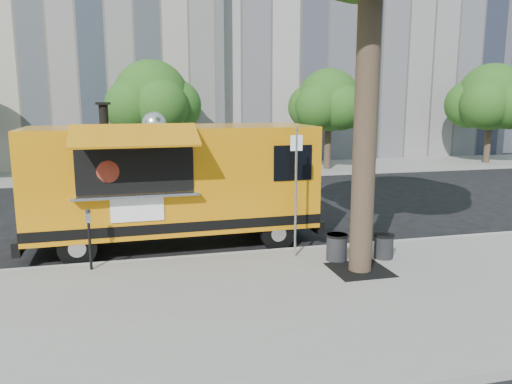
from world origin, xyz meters
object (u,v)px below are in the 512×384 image
food_truck (173,181)px  far_tree_d (491,97)px  far_tree_c (329,100)px  sign_post (296,185)px  trash_bin_left (337,246)px  trash_bin_right (384,245)px  parking_meter (89,232)px  far_tree_b (152,98)px

food_truck → far_tree_d: bearing=31.0°
far_tree_c → sign_post: bearing=-114.8°
trash_bin_left → food_truck: bearing=143.8°
sign_post → trash_bin_right: sign_post is taller
food_truck → parking_meter: bearing=-138.0°
far_tree_b → trash_bin_left: 15.49m
parking_meter → far_tree_b: bearing=81.9°
far_tree_b → far_tree_c: 9.01m
far_tree_b → food_truck: (-0.06, -12.22, -2.11)m
food_truck → trash_bin_left: food_truck is taller
food_truck → trash_bin_right: bearing=-31.5°
sign_post → far_tree_b: bearing=100.1°
far_tree_b → far_tree_d: size_ratio=0.97×
parking_meter → food_truck: 2.77m
far_tree_d → sign_post: bearing=-139.3°
far_tree_b → trash_bin_right: bearing=-73.1°
parking_meter → food_truck: bearing=43.4°
far_tree_c → food_truck: size_ratio=0.70×
far_tree_c → sign_post: size_ratio=1.74×
trash_bin_right → far_tree_c: bearing=72.8°
far_tree_b → trash_bin_right: 15.89m
far_tree_b → sign_post: size_ratio=1.83×
far_tree_c → parking_meter: (-11.00, -13.75, -2.74)m
far_tree_d → trash_bin_right: 20.97m
trash_bin_left → sign_post: bearing=149.5°
far_tree_b → trash_bin_right: size_ratio=9.78×
far_tree_c → far_tree_d: bearing=1.1°
far_tree_d → trash_bin_left: 21.68m
trash_bin_right → parking_meter: bearing=172.9°
far_tree_c → trash_bin_right: size_ratio=9.26×
far_tree_d → trash_bin_left: far_tree_d is taller
food_truck → far_tree_b: bearing=88.3°
far_tree_c → sign_post: 15.48m
food_truck → trash_bin_right: food_truck is taller
far_tree_d → trash_bin_right: size_ratio=10.04×
trash_bin_left → far_tree_c: bearing=68.7°
far_tree_d → sign_post: far_tree_d is taller
far_tree_c → far_tree_d: far_tree_d is taller
sign_post → food_truck: size_ratio=0.40×
far_tree_d → food_truck: 22.69m
sign_post → food_truck: bearing=142.1°
far_tree_c → trash_bin_right: 15.58m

